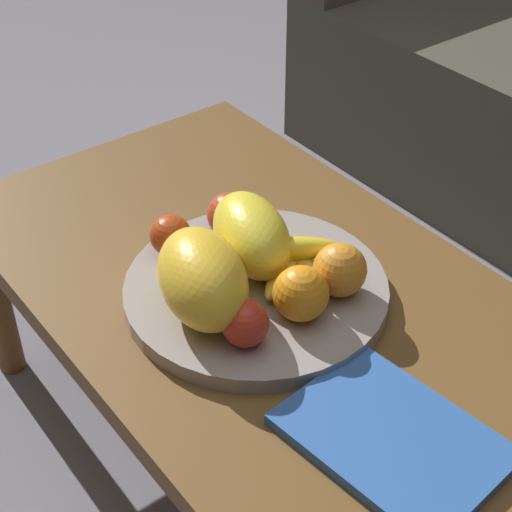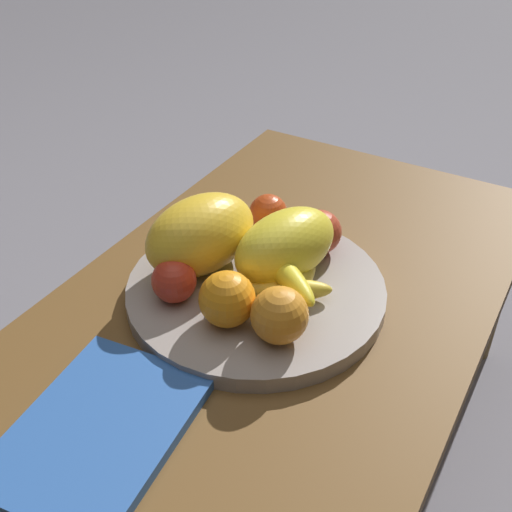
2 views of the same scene
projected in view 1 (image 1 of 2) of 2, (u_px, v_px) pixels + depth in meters
ground_plane at (272, 465)px, 1.43m from camera, size 8.00×8.00×0.00m
coffee_table at (275, 318)px, 1.22m from camera, size 1.07×0.59×0.38m
fruit_bowl at (256, 291)px, 1.18m from camera, size 0.38×0.38×0.03m
melon_large_front at (202, 278)px, 1.09m from camera, size 0.21×0.16×0.11m
melon_smaller_beside at (250, 235)px, 1.18m from camera, size 0.20×0.15×0.10m
orange_front at (340, 270)px, 1.14m from camera, size 0.08×0.08×0.08m
orange_left at (301, 293)px, 1.10m from camera, size 0.08×0.08×0.08m
apple_front at (229, 215)px, 1.25m from camera, size 0.07×0.07×0.07m
apple_left at (171, 235)px, 1.21m from camera, size 0.06×0.06×0.06m
apple_right at (245, 323)px, 1.06m from camera, size 0.06×0.06×0.06m
banana_bunch at (290, 259)px, 1.17m from camera, size 0.15×0.15×0.06m
magazine at (393, 438)px, 0.97m from camera, size 0.27×0.21×0.02m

